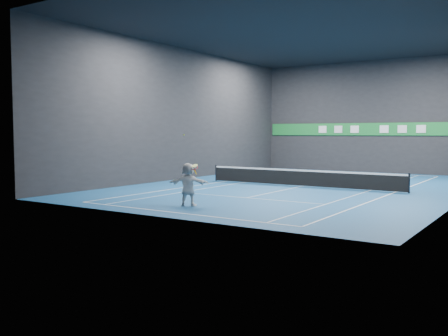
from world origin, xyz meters
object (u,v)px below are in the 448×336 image
Objects in this scene: player at (188,184)px; tennis_net at (302,177)px; tennis_racket at (195,168)px; tennis_ball at (184,135)px.

player is 0.15× the size of tennis_net.
tennis_net is (0.71, 10.16, -0.41)m from player.
tennis_racket is at bearing -92.18° from tennis_net.
tennis_ball is 0.13× the size of tennis_racket.
tennis_ball reaches higher than tennis_racket.
tennis_racket is (-0.39, -10.12, 1.13)m from tennis_net.
tennis_net is 10.19m from tennis_racket.
tennis_net is at bearing -117.48° from player.
tennis_racket is at bearing 164.90° from player.
tennis_net is at bearing 84.49° from tennis_ball.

